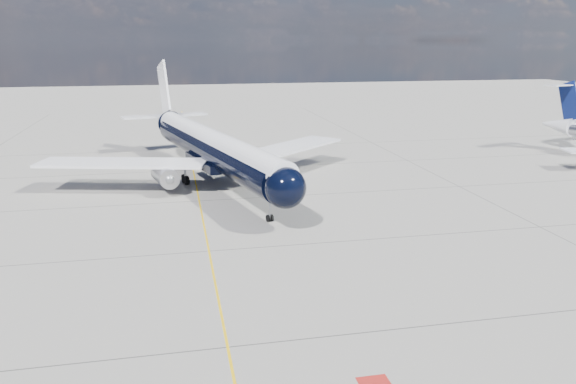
# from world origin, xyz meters

# --- Properties ---
(ground) EXTENTS (320.00, 320.00, 0.00)m
(ground) POSITION_xyz_m (0.00, 30.00, 0.00)
(ground) COLOR gray
(ground) RESTS_ON ground
(taxiway_centerline) EXTENTS (0.16, 160.00, 0.01)m
(taxiway_centerline) POSITION_xyz_m (0.00, 25.00, 0.00)
(taxiway_centerline) COLOR #ECB60C
(taxiway_centerline) RESTS_ON ground
(main_airliner) EXTENTS (37.93, 46.94, 13.75)m
(main_airliner) POSITION_xyz_m (1.86, 33.38, 4.27)
(main_airliner) COLOR black
(main_airliner) RESTS_ON ground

